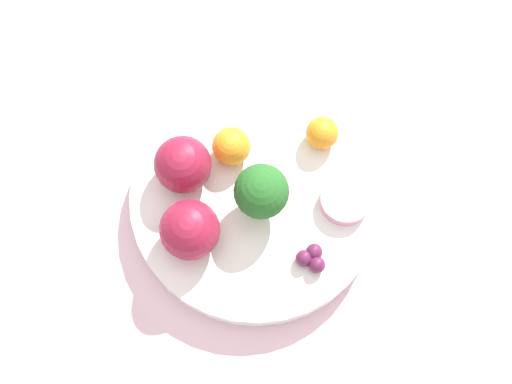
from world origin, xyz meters
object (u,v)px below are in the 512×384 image
object	(u,v)px
bowl	(256,200)
small_cup	(345,200)
grape_cluster	(312,258)
orange_front	(322,133)
orange_back	(231,146)
apple_red	(190,230)
apple_green	(183,164)
broccoli	(261,192)

from	to	relation	value
bowl	small_cup	distance (m)	0.10
bowl	small_cup	xyz separation A→B (m)	(0.04, -0.08, 0.03)
bowl	grape_cluster	world-z (taller)	grape_cluster
bowl	orange_front	bearing A→B (deg)	-15.41
bowl	grape_cluster	xyz separation A→B (m)	(-0.03, -0.08, 0.03)
orange_back	grape_cluster	distance (m)	0.14
bowl	apple_red	bearing A→B (deg)	157.22
orange_front	orange_back	size ratio (longest dim) A/B	0.86
apple_red	apple_green	bearing A→B (deg)	40.11
broccoli	small_cup	distance (m)	0.09
broccoli	orange_back	bearing A→B (deg)	61.57
apple_green	orange_front	size ratio (longest dim) A/B	1.70
apple_red	orange_back	size ratio (longest dim) A/B	1.50
small_cup	bowl	bearing A→B (deg)	117.84
orange_front	small_cup	distance (m)	0.07
apple_red	orange_front	size ratio (longest dim) A/B	1.74
broccoli	orange_back	xyz separation A→B (m)	(0.03, 0.06, -0.02)
broccoli	orange_back	size ratio (longest dim) A/B	1.74
orange_back	small_cup	bearing A→B (deg)	-82.08
apple_red	apple_green	distance (m)	0.07
broccoli	apple_red	size ratio (longest dim) A/B	1.16
small_cup	orange_back	bearing A→B (deg)	97.92
orange_front	grape_cluster	distance (m)	0.13
apple_green	apple_red	bearing A→B (deg)	-139.89
apple_green	small_cup	world-z (taller)	apple_green
orange_front	apple_red	bearing A→B (deg)	161.20
apple_green	grape_cluster	xyz separation A→B (m)	(-0.01, -0.16, -0.02)
orange_back	grape_cluster	bearing A→B (deg)	-112.21
broccoli	small_cup	world-z (taller)	broccoli
apple_red	small_cup	size ratio (longest dim) A/B	1.16
broccoli	grape_cluster	distance (m)	0.08
broccoli	apple_red	bearing A→B (deg)	149.38
apple_green	small_cup	distance (m)	0.17
apple_red	apple_green	world-z (taller)	apple_red
apple_green	broccoli	bearing A→B (deg)	-79.71
orange_front	orange_back	xyz separation A→B (m)	(-0.06, 0.07, 0.00)
small_cup	grape_cluster	bearing A→B (deg)	-177.77
apple_green	orange_front	world-z (taller)	apple_green
bowl	broccoli	bearing A→B (deg)	-117.94
grape_cluster	broccoli	bearing A→B (deg)	72.85
orange_front	small_cup	xyz separation A→B (m)	(-0.05, -0.06, -0.01)
broccoli	apple_green	world-z (taller)	broccoli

